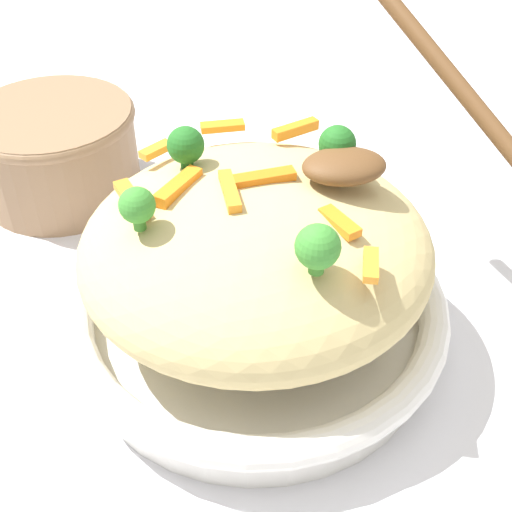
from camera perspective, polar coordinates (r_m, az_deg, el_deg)
ground_plane at (r=0.52m, az=-0.00°, el=-6.90°), size 2.40×2.40×0.00m
serving_bowl at (r=0.50m, az=-0.00°, el=-4.80°), size 0.28×0.28×0.05m
pasta_mound at (r=0.46m, az=-0.00°, el=0.68°), size 0.24×0.24×0.10m
carrot_piece_0 at (r=0.43m, az=-2.23°, el=5.44°), size 0.01×0.04×0.01m
carrot_piece_1 at (r=0.42m, az=7.09°, el=2.86°), size 0.02×0.03×0.01m
carrot_piece_2 at (r=0.52m, az=-2.85°, el=10.93°), size 0.03×0.01×0.01m
carrot_piece_3 at (r=0.44m, az=-6.61°, el=5.86°), size 0.03×0.04×0.01m
carrot_piece_4 at (r=0.44m, az=0.62°, el=6.67°), size 0.04×0.02×0.01m
carrot_piece_5 at (r=0.44m, az=-10.50°, el=4.74°), size 0.02×0.04×0.01m
carrot_piece_6 at (r=0.49m, az=-8.47°, el=8.89°), size 0.03×0.02×0.01m
carrot_piece_7 at (r=0.51m, az=3.35°, el=10.68°), size 0.04×0.02×0.01m
carrot_piece_8 at (r=0.39m, az=9.71°, el=-0.74°), size 0.02×0.03×0.01m
broccoli_floret_0 at (r=0.37m, az=5.26°, el=0.73°), size 0.03×0.03×0.03m
broccoli_floret_1 at (r=0.41m, az=-10.04°, el=4.20°), size 0.02×0.02×0.03m
broccoli_floret_2 at (r=0.46m, az=6.90°, el=9.33°), size 0.03×0.03×0.03m
broccoli_floret_3 at (r=0.46m, az=-5.98°, el=9.28°), size 0.03×0.03×0.03m
serving_spoon at (r=0.46m, az=10.93°, el=10.79°), size 0.15×0.16×0.10m
companion_bowl at (r=0.68m, az=-16.59°, el=8.76°), size 0.16×0.16×0.09m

